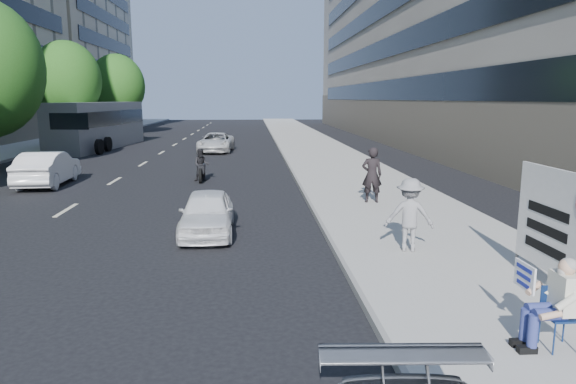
{
  "coord_description": "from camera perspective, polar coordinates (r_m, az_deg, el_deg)",
  "views": [
    {
      "loc": [
        -0.45,
        -8.71,
        3.57
      ],
      "look_at": [
        0.4,
        3.43,
        1.35
      ],
      "focal_mm": 32.0,
      "sensor_mm": 36.0,
      "label": 1
    }
  ],
  "objects": [
    {
      "name": "far_bldg_north",
      "position": [
        77.34,
        -27.73,
        16.97
      ],
      "size": [
        22.0,
        28.0,
        28.0
      ],
      "primitive_type": "cube",
      "color": "#BEB08E",
      "rests_on": "ground"
    },
    {
      "name": "protest_banner",
      "position": [
        10.08,
        28.41,
        -3.35
      ],
      "size": [
        0.08,
        3.06,
        2.2
      ],
      "color": "#4C4C4C",
      "rests_on": "near_sidewalk"
    },
    {
      "name": "white_sedan_near",
      "position": [
        13.81,
        -8.99,
        -2.28
      ],
      "size": [
        1.43,
        3.44,
        1.16
      ],
      "primitive_type": "imported",
      "rotation": [
        0.0,
        0.0,
        0.02
      ],
      "color": "white",
      "rests_on": "ground"
    },
    {
      "name": "ground",
      "position": [
        9.42,
        -0.96,
        -11.92
      ],
      "size": [
        160.0,
        160.0,
        0.0
      ],
      "primitive_type": "plane",
      "color": "black",
      "rests_on": "ground"
    },
    {
      "name": "bus",
      "position": [
        39.84,
        -20.29,
        6.94
      ],
      "size": [
        3.94,
        12.29,
        3.3
      ],
      "rotation": [
        0.0,
        0.0,
        -0.12
      ],
      "color": "slate",
      "rests_on": "ground"
    },
    {
      "name": "motorcycle",
      "position": [
        22.76,
        -9.58,
        2.81
      ],
      "size": [
        0.71,
        2.04,
        1.42
      ],
      "rotation": [
        0.0,
        0.0,
        0.03
      ],
      "color": "black",
      "rests_on": "ground"
    },
    {
      "name": "tree_far_d",
      "position": [
        40.93,
        -23.37,
        11.38
      ],
      "size": [
        4.8,
        4.8,
        7.65
      ],
      "color": "#382616",
      "rests_on": "ground"
    },
    {
      "name": "jogger",
      "position": [
        11.91,
        13.36,
        -2.48
      ],
      "size": [
        1.2,
        0.87,
        1.67
      ],
      "primitive_type": "imported",
      "rotation": [
        0.0,
        0.0,
        2.89
      ],
      "color": "gray",
      "rests_on": "near_sidewalk"
    },
    {
      "name": "white_sedan_far",
      "position": [
        35.13,
        -8.0,
        5.48
      ],
      "size": [
        2.42,
        4.75,
        1.29
      ],
      "primitive_type": "imported",
      "rotation": [
        0.0,
        0.0,
        -0.06
      ],
      "color": "silver",
      "rests_on": "ground"
    },
    {
      "name": "seated_protester",
      "position": [
        8.05,
        27.4,
        -10.45
      ],
      "size": [
        0.83,
        1.11,
        1.31
      ],
      "color": "navy",
      "rests_on": "near_sidewalk"
    },
    {
      "name": "white_sedan_mid",
      "position": [
        23.54,
        -25.15,
        2.4
      ],
      "size": [
        1.71,
        4.39,
        1.42
      ],
      "primitive_type": "imported",
      "rotation": [
        0.0,
        0.0,
        3.19
      ],
      "color": "white",
      "rests_on": "ground"
    },
    {
      "name": "pedestrian_woman",
      "position": [
        17.24,
        9.3,
        1.89
      ],
      "size": [
        0.71,
        0.5,
        1.85
      ],
      "primitive_type": "imported",
      "rotation": [
        0.0,
        0.0,
        3.06
      ],
      "color": "black",
      "rests_on": "near_sidewalk"
    },
    {
      "name": "near_sidewalk",
      "position": [
        29.26,
        4.79,
        3.46
      ],
      "size": [
        5.0,
        120.0,
        0.15
      ],
      "primitive_type": "cube",
      "color": "#A09D96",
      "rests_on": "ground"
    },
    {
      "name": "near_building",
      "position": [
        44.76,
        20.01,
        18.02
      ],
      "size": [
        14.0,
        70.0,
        20.0
      ],
      "primitive_type": "cube",
      "color": "gray",
      "rests_on": "ground"
    },
    {
      "name": "tree_far_e",
      "position": [
        54.36,
        -18.47,
        11.12
      ],
      "size": [
        5.4,
        5.4,
        7.89
      ],
      "color": "#382616",
      "rests_on": "ground"
    }
  ]
}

